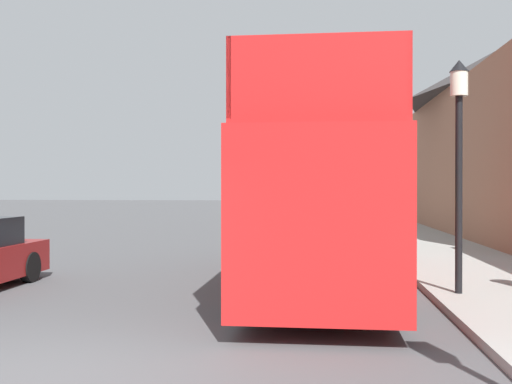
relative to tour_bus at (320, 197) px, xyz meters
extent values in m
plane|color=#4C4C4F|center=(-3.20, 14.42, -1.90)|extent=(144.00, 144.00, 0.00)
cube|color=#999993|center=(3.81, 11.42, -1.83)|extent=(3.54, 108.00, 0.14)
cube|color=#9E664C|center=(8.58, 17.10, 1.32)|extent=(6.00, 24.51, 6.44)
pyramid|color=#383333|center=(8.58, 17.10, 5.69)|extent=(6.00, 24.51, 2.30)
cube|color=red|center=(0.00, -0.12, -0.28)|extent=(2.68, 10.07, 2.68)
cube|color=orange|center=(-0.01, -0.62, -0.15)|extent=(2.63, 5.56, 0.45)
cube|color=black|center=(0.00, -0.12, 0.56)|extent=(2.70, 9.27, 0.70)
cube|color=red|center=(0.00, -0.12, 1.11)|extent=(2.67, 9.27, 0.10)
cube|color=red|center=(-1.23, -0.10, 1.73)|extent=(0.21, 9.23, 1.15)
cube|color=red|center=(1.23, -0.14, 1.73)|extent=(0.21, 9.23, 1.15)
cube|color=red|center=(-0.07, -4.70, 1.73)|extent=(2.53, 0.11, 1.15)
cube|color=red|center=(0.06, 3.79, 1.73)|extent=(2.55, 1.44, 1.15)
cylinder|color=black|center=(-1.09, 3.01, -1.40)|extent=(0.30, 1.00, 1.00)
cylinder|color=black|center=(1.18, 2.97, -1.40)|extent=(0.30, 1.00, 1.00)
cylinder|color=black|center=(-1.18, -3.01, -1.40)|extent=(0.30, 1.00, 1.00)
cylinder|color=black|center=(1.09, -3.05, -1.40)|extent=(0.30, 1.00, 1.00)
cube|color=#9E9EA3|center=(0.90, 7.25, -1.33)|extent=(1.86, 4.27, 0.77)
cube|color=black|center=(0.90, 7.12, -0.65)|extent=(1.61, 2.06, 0.59)
cylinder|color=black|center=(0.05, 8.55, -1.56)|extent=(0.21, 0.68, 0.68)
cylinder|color=black|center=(1.70, 8.58, -1.56)|extent=(0.21, 0.68, 0.68)
cylinder|color=black|center=(0.10, 5.92, -1.56)|extent=(0.21, 0.68, 0.68)
cylinder|color=black|center=(1.74, 5.95, -1.56)|extent=(0.21, 0.68, 0.68)
cylinder|color=black|center=(-6.41, -0.21, -1.56)|extent=(0.20, 0.67, 0.67)
cylinder|color=black|center=(2.55, -1.51, 0.07)|extent=(0.13, 0.13, 3.66)
cylinder|color=silver|center=(2.55, -1.51, 2.13)|extent=(0.32, 0.32, 0.45)
cone|color=black|center=(2.55, -1.51, 2.46)|extent=(0.35, 0.35, 0.22)
cylinder|color=black|center=(2.55, 5.72, 0.11)|extent=(0.13, 0.13, 3.74)
cylinder|color=silver|center=(2.55, 5.72, 2.20)|extent=(0.32, 0.32, 0.45)
cone|color=black|center=(2.55, 5.72, 2.54)|extent=(0.35, 0.35, 0.22)
camera|label=1|loc=(-0.10, -12.92, 0.20)|focal=42.00mm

